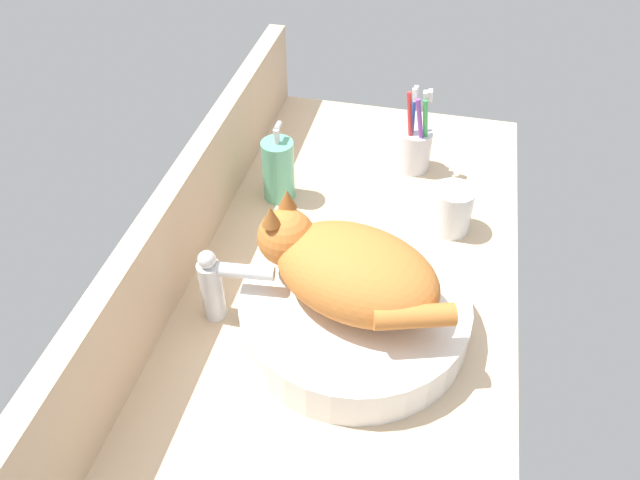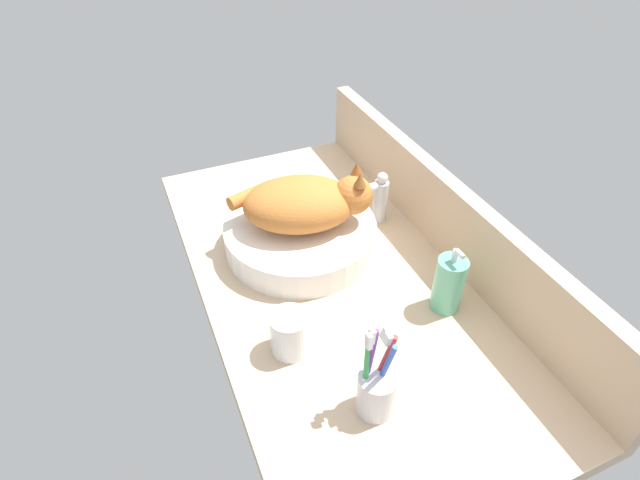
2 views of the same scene
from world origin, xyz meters
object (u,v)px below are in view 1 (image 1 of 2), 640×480
sink_basin (354,313)px  soap_dispenser (278,170)px  toothbrush_cup (415,147)px  cat (348,268)px  faucet (218,283)px  water_glass (452,211)px

sink_basin → soap_dispenser: 35.80cm
toothbrush_cup → sink_basin: bearing=174.8°
cat → toothbrush_cup: size_ratio=1.63×
sink_basin → soap_dispenser: bearing=34.6°
sink_basin → faucet: (-2.09, 20.86, 3.94)cm
faucet → water_glass: bearing=-48.9°
toothbrush_cup → water_glass: size_ratio=2.12×
faucet → toothbrush_cup: bearing=-28.2°
sink_basin → water_glass: (27.22, -12.77, 0.62)cm
sink_basin → cat: cat is taller
cat → faucet: size_ratio=2.24×
sink_basin → faucet: size_ratio=2.57×
sink_basin → soap_dispenser: size_ratio=2.23×
sink_basin → toothbrush_cup: (44.47, -4.07, 1.81)cm
faucet → water_glass: faucet is taller
sink_basin → faucet: 21.33cm
toothbrush_cup → cat: bearing=173.0°
cat → faucet: bearing=97.0°
faucet → sink_basin: bearing=-84.3°
sink_basin → toothbrush_cup: toothbrush_cup is taller
soap_dispenser → toothbrush_cup: toothbrush_cup is taller
cat → sink_basin: bearing=-103.9°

